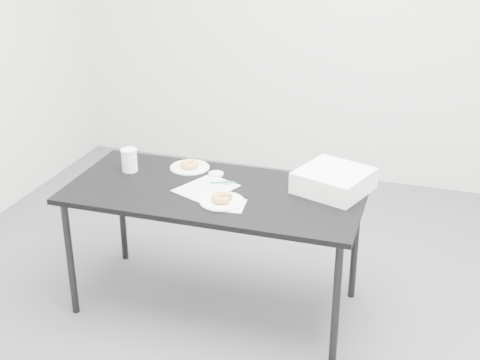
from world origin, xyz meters
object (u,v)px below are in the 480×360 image
(donut_far, at_px, (190,164))
(plate_far, at_px, (190,167))
(coffee_cup, at_px, (129,160))
(scorecard, at_px, (206,188))
(plate_near, at_px, (222,201))
(donut_near, at_px, (222,198))
(table, at_px, (214,199))
(pen, at_px, (222,182))
(bakery_box, at_px, (334,181))

(donut_far, bearing_deg, plate_far, 0.00)
(donut_far, height_order, coffee_cup, coffee_cup)
(scorecard, bearing_deg, plate_near, -20.68)
(donut_far, bearing_deg, donut_near, -48.64)
(scorecard, xyz_separation_m, coffee_cup, (-0.47, 0.09, 0.06))
(table, bearing_deg, scorecard, 170.28)
(pen, xyz_separation_m, plate_far, (-0.24, 0.14, -0.00))
(pen, height_order, plate_near, pen)
(donut_near, relative_size, bakery_box, 0.32)
(scorecard, relative_size, plate_near, 1.30)
(scorecard, bearing_deg, coffee_cup, -166.32)
(table, bearing_deg, coffee_cup, 169.11)
(scorecard, bearing_deg, donut_near, -20.68)
(scorecard, distance_m, coffee_cup, 0.48)
(donut_near, bearing_deg, donut_far, 131.36)
(donut_near, distance_m, bakery_box, 0.58)
(coffee_cup, relative_size, bakery_box, 0.38)
(table, relative_size, plate_near, 6.84)
(donut_far, relative_size, bakery_box, 0.31)
(coffee_cup, bearing_deg, donut_far, 25.24)
(donut_near, bearing_deg, table, 124.68)
(table, xyz_separation_m, plate_near, (0.09, -0.12, 0.06))
(plate_near, xyz_separation_m, donut_far, (-0.31, 0.35, 0.02))
(table, bearing_deg, donut_near, -55.99)
(pen, distance_m, plate_far, 0.28)
(plate_far, bearing_deg, donut_far, 0.00)
(table, distance_m, donut_near, 0.17)
(scorecard, bearing_deg, donut_far, 152.82)
(donut_near, distance_m, coffee_cup, 0.64)
(scorecard, distance_m, donut_near, 0.19)
(bakery_box, bearing_deg, donut_near, -128.61)
(donut_far, bearing_deg, bakery_box, -3.38)
(scorecard, xyz_separation_m, plate_far, (-0.18, 0.22, 0.00))
(scorecard, relative_size, donut_near, 2.76)
(plate_near, xyz_separation_m, bakery_box, (0.49, 0.31, 0.05))
(pen, distance_m, donut_near, 0.23)
(donut_near, bearing_deg, scorecard, 135.29)
(coffee_cup, bearing_deg, bakery_box, 4.72)
(scorecard, height_order, coffee_cup, coffee_cup)
(plate_near, relative_size, bakery_box, 0.67)
(table, xyz_separation_m, donut_near, (0.09, -0.12, 0.08))
(scorecard, height_order, donut_far, donut_far)
(pen, bearing_deg, bakery_box, -9.33)
(plate_far, xyz_separation_m, coffee_cup, (-0.29, -0.14, 0.06))
(plate_near, relative_size, plate_far, 1.02)
(plate_near, height_order, coffee_cup, coffee_cup)
(table, height_order, pen, pen)
(table, bearing_deg, plate_far, 133.80)
(bakery_box, bearing_deg, scorecard, -145.03)
(pen, xyz_separation_m, donut_far, (-0.24, 0.14, 0.02))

